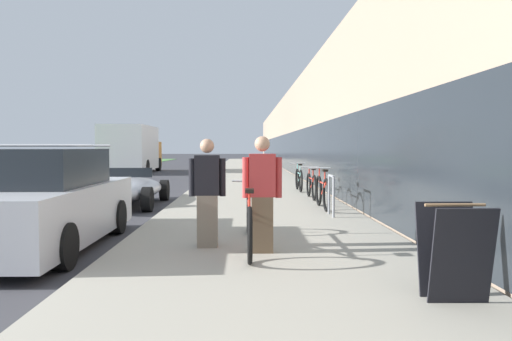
# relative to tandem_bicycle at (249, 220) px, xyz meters

# --- Properties ---
(sidewalk_slab) EXTENTS (4.35, 70.00, 0.13)m
(sidewalk_slab) POSITION_rel_tandem_bicycle_xyz_m (0.26, 18.29, -0.44)
(sidewalk_slab) COLOR #A39E8E
(sidewalk_slab) RESTS_ON ground
(storefront_facade) EXTENTS (10.01, 70.00, 4.84)m
(storefront_facade) POSITION_rel_tandem_bicycle_xyz_m (7.46, 26.29, 1.91)
(storefront_facade) COLOR gray
(storefront_facade) RESTS_ON ground
(lawn_strip) EXTENTS (6.18, 70.00, 0.03)m
(lawn_strip) POSITION_rel_tandem_bicycle_xyz_m (-11.89, 22.29, -0.49)
(lawn_strip) COLOR #518E42
(lawn_strip) RESTS_ON ground
(tandem_bicycle) EXTENTS (0.52, 2.90, 0.89)m
(tandem_bicycle) POSITION_rel_tandem_bicycle_xyz_m (0.00, 0.00, 0.00)
(tandem_bicycle) COLOR black
(tandem_bicycle) RESTS_ON sidewalk_slab
(person_rider) EXTENTS (0.53, 0.21, 1.56)m
(person_rider) POSITION_rel_tandem_bicycle_xyz_m (0.17, -0.38, 0.40)
(person_rider) COLOR brown
(person_rider) RESTS_ON sidewalk_slab
(person_bystander) EXTENTS (0.52, 0.20, 1.53)m
(person_bystander) POSITION_rel_tandem_bicycle_xyz_m (-0.59, -0.01, 0.39)
(person_bystander) COLOR #756B5B
(person_bystander) RESTS_ON sidewalk_slab
(bike_rack_hoop) EXTENTS (0.05, 0.60, 0.84)m
(bike_rack_hoop) POSITION_rel_tandem_bicycle_xyz_m (1.72, 3.15, 0.13)
(bike_rack_hoop) COLOR gray
(bike_rack_hoop) RESTS_ON sidewalk_slab
(cruiser_bike_nearest) EXTENTS (0.52, 1.85, 0.93)m
(cruiser_bike_nearest) POSITION_rel_tandem_bicycle_xyz_m (1.73, 4.35, 0.01)
(cruiser_bike_nearest) COLOR black
(cruiser_bike_nearest) RESTS_ON sidewalk_slab
(cruiser_bike_middle) EXTENTS (0.52, 1.78, 0.86)m
(cruiser_bike_middle) POSITION_rel_tandem_bicycle_xyz_m (1.77, 6.57, -0.01)
(cruiser_bike_middle) COLOR black
(cruiser_bike_middle) RESTS_ON sidewalk_slab
(cruiser_bike_farthest) EXTENTS (0.52, 1.77, 0.89)m
(cruiser_bike_farthest) POSITION_rel_tandem_bicycle_xyz_m (1.70, 9.02, -0.00)
(cruiser_bike_farthest) COLOR black
(cruiser_bike_farthest) RESTS_ON sidewalk_slab
(sandwich_board_sign) EXTENTS (0.56, 0.56, 0.90)m
(sandwich_board_sign) POSITION_rel_tandem_bicycle_xyz_m (1.88, -2.51, 0.07)
(sandwich_board_sign) COLOR black
(sandwich_board_sign) RESTS_ON sidewalk_slab
(parked_sedan_curbside) EXTENTS (1.89, 4.38, 1.58)m
(parked_sedan_curbside) POSITION_rel_tandem_bicycle_xyz_m (-3.16, 0.51, 0.19)
(parked_sedan_curbside) COLOR silver
(parked_sedan_curbside) RESTS_ON ground
(vintage_roadster_curbside) EXTENTS (1.91, 4.38, 0.98)m
(vintage_roadster_curbside) POSITION_rel_tandem_bicycle_xyz_m (-3.23, 6.11, -0.09)
(vintage_roadster_curbside) COLOR silver
(vintage_roadster_curbside) RESTS_ON ground
(moving_truck) EXTENTS (2.57, 6.98, 2.78)m
(moving_truck) POSITION_rel_tandem_bicycle_xyz_m (-6.80, 22.96, 0.90)
(moving_truck) COLOR orange
(moving_truck) RESTS_ON ground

